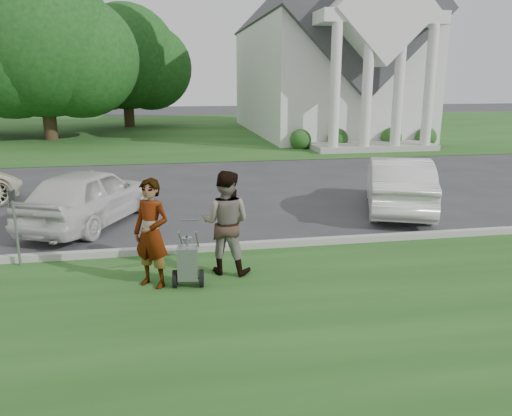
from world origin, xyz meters
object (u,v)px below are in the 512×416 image
object	(u,v)px
tree_back	(126,62)
car_b	(89,196)
church	(325,40)
parking_meter_near	(15,218)
car_d	(398,184)
person_left	(151,234)
tree_left	(42,50)
striping_cart	(188,264)
person_right	(226,223)

from	to	relation	value
tree_back	car_b	distance (m)	27.26
church	parking_meter_near	world-z (taller)	church
car_d	person_left	bearing A→B (deg)	53.67
church	car_d	bearing A→B (deg)	-101.83
car_d	tree_left	bearing A→B (deg)	-34.92
striping_cart	parking_meter_near	xyz separation A→B (m)	(-3.11, 1.54, 0.54)
tree_left	car_d	distance (m)	23.28
church	car_b	world-z (taller)	church
tree_left	parking_meter_near	distance (m)	22.39
tree_left	striping_cart	size ratio (longest dim) A/B	9.93
person_left	car_b	bearing A→B (deg)	147.30
person_left	car_b	size ratio (longest dim) A/B	0.45
tree_back	person_right	bearing A→B (deg)	-83.16
person_left	striping_cart	bearing A→B (deg)	22.98
church	tree_back	bearing A→B (deg)	152.15
striping_cart	car_b	distance (m)	4.78
striping_cart	car_d	xyz separation A→B (m)	(5.85, 4.26, 0.31)
tree_back	car_d	bearing A→B (deg)	-71.90
car_d	tree_back	bearing A→B (deg)	-50.88
person_left	person_right	xyz separation A→B (m)	(1.30, 0.40, 0.01)
tree_back	parking_meter_near	size ratio (longest dim) A/B	6.37
tree_back	car_d	xyz separation A→B (m)	(8.81, -26.95, -4.00)
church	tree_left	world-z (taller)	church
church	tree_back	size ratio (longest dim) A/B	2.51
tree_back	parking_meter_near	bearing A→B (deg)	-90.28
tree_left	person_right	size ratio (longest dim) A/B	5.62
church	car_b	size ratio (longest dim) A/B	5.76
parking_meter_near	tree_back	bearing A→B (deg)	89.72
person_right	car_d	size ratio (longest dim) A/B	0.43
car_b	car_d	bearing A→B (deg)	-155.27
tree_left	tree_back	size ratio (longest dim) A/B	1.11
car_b	car_d	xyz separation A→B (m)	(8.01, 0.01, 0.01)
car_b	car_d	world-z (taller)	car_d
striping_cart	person_left	world-z (taller)	person_left
parking_meter_near	church	bearing A→B (deg)	59.99
person_right	parking_meter_near	world-z (taller)	person_right
tree_left	car_d	xyz separation A→B (m)	(12.81, -18.95, -4.38)
tree_back	car_d	distance (m)	28.63
tree_back	person_left	size ratio (longest dim) A/B	5.16
tree_back	parking_meter_near	world-z (taller)	tree_back
church	tree_left	size ratio (longest dim) A/B	2.27
person_right	tree_left	bearing A→B (deg)	-49.60
car_b	car_d	distance (m)	8.01
church	striping_cart	xyz separation A→B (m)	(-10.05, -24.33, -5.53)
tree_back	parking_meter_near	xyz separation A→B (m)	(-0.15, -29.66, -3.78)
striping_cart	parking_meter_near	world-z (taller)	parking_meter_near
tree_left	person_left	xyz separation A→B (m)	(6.38, -23.06, -4.18)
parking_meter_near	car_d	distance (m)	9.36
tree_left	tree_back	distance (m)	8.95
person_left	car_d	bearing A→B (deg)	68.90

